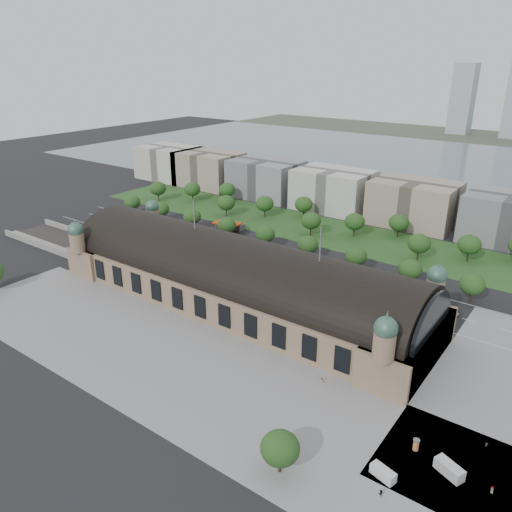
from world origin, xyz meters
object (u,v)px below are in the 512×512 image
Objects in this scene: parked_car_1 at (188,257)px; bus_west at (287,273)px; traffic_car_0 at (129,223)px; parked_car_3 at (163,250)px; van_east at (448,468)px; parked_car_6 at (233,271)px; bus_mid at (322,285)px; parked_car_5 at (182,256)px; parked_car_4 at (203,257)px; van_south at (382,473)px; traffic_car_2 at (212,250)px; petrol_station at (233,225)px; pedestrian_4 at (381,493)px; bus_east at (316,282)px; pedestrian_0 at (322,380)px; parked_car_2 at (185,253)px; traffic_car_5 at (403,288)px; traffic_car_6 at (451,313)px; advertising_column at (416,445)px; pedestrian_5 at (492,490)px; traffic_car_3 at (238,244)px; traffic_car_4 at (276,270)px; parked_car_0 at (137,242)px.

parked_car_1 is 0.38× the size of bus_west.
parked_car_3 is (45.52, -17.58, 0.05)m from traffic_car_0.
bus_west is at bearing 165.48° from van_east.
parked_car_6 is 23.76m from bus_west.
parked_car_5 is at bearing 99.77° from bus_mid.
bus_west is 111.46m from van_east.
parked_car_1 is 16.34m from parked_car_3.
parked_car_4 is 145.02m from van_east.
parked_car_4 is at bearing 73.26° from parked_car_3.
van_east reaches higher than van_south.
parked_car_6 reaches higher than traffic_car_2.
petrol_station is 179.57m from pedestrian_4.
pedestrian_0 is at bearing -147.08° from bus_east.
bus_mid is 62.60m from pedestrian_0.
pedestrian_0 reaches higher than parked_car_3.
parked_car_2 is at bearing 165.95° from van_south.
pedestrian_4 is (123.99, -87.72, 0.13)m from traffic_car_2.
parked_car_6 is (35.55, -44.28, -2.19)m from petrol_station.
traffic_car_5 is (154.85, 9.86, -0.02)m from traffic_car_0.
parked_car_3 is at bearing -66.69° from pedestrian_4.
traffic_car_6 is at bearing -119.49° from traffic_car_5.
bus_west is at bearing 88.13° from bus_mid.
parked_car_4 is at bearing 89.48° from parked_car_1.
pedestrian_4 is (2.01, -5.17, -0.36)m from van_south.
traffic_car_2 is 1.05× the size of parked_car_5.
parked_car_4 is 104.12m from pedestrian_0.
pedestrian_0 is at bearing 35.68° from parked_car_6.
bus_mid reaches higher than advertising_column.
pedestrian_4 is at bearing -72.20° from pedestrian_5.
traffic_car_3 is at bearing 74.65° from bus_mid.
van_east is at bearing -35.49° from petrol_station.
traffic_car_4 is at bearing 150.46° from pedestrian_0.
pedestrian_0 is (-27.88, 22.45, -0.35)m from van_south.
bus_east reaches higher than traffic_car_6.
parked_car_2 is at bearing -156.37° from parked_car_1.
pedestrian_4 is at bearing 32.68° from parked_car_6.
traffic_car_3 is at bearing 135.32° from parked_car_4.
van_south is (141.11, -68.73, 0.49)m from parked_car_3.
traffic_car_3 is 0.37× the size of bus_mid.
traffic_car_3 is 107.04m from traffic_car_6.
parked_car_2 is at bearing -122.53° from parked_car_4.
pedestrian_5 is (207.65, -76.46, 0.27)m from traffic_car_0.
petrol_station is 56.83m from parked_car_6.
traffic_car_2 is at bearing -137.46° from pedestrian_5.
advertising_column reaches higher than traffic_car_3.
parked_car_5 is (58.48, -17.58, 0.01)m from traffic_car_0.
parked_car_1 is at bearing 171.26° from pedestrian_0.
pedestrian_4 is at bearing 23.96° from parked_car_5.
parked_car_0 is (-37.29, -13.82, 0.02)m from traffic_car_2.
traffic_car_2 is 1.15× the size of parked_car_0.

